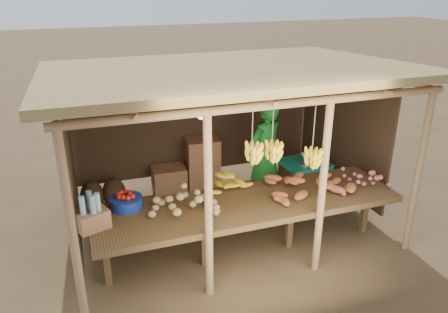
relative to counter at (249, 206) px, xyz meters
name	(u,v)px	position (x,y,z in m)	size (l,w,h in m)	color
ground	(224,220)	(0.00, 0.95, -0.74)	(60.00, 60.00, 0.00)	brown
stall_structure	(222,95)	(0.01, 1.04, 1.19)	(4.70, 3.50, 2.43)	#AA8157
counter	(249,206)	(0.00, 0.00, 0.00)	(3.90, 1.05, 0.80)	brown
potato_heap	(186,198)	(-0.80, 0.03, 0.24)	(0.87, 0.52, 0.36)	tan
sweet_potato_heap	(310,176)	(0.90, 0.08, 0.24)	(1.12, 0.67, 0.36)	#C25F32
onion_heap	(360,175)	(1.57, -0.09, 0.24)	(0.75, 0.45, 0.35)	#CB626C
banana_pile	(225,178)	(-0.18, 0.41, 0.24)	(0.64, 0.38, 0.35)	yellow
tomato_basin	(126,201)	(-1.48, 0.36, 0.15)	(0.40, 0.40, 0.21)	navy
bottle_box	(91,215)	(-1.90, 0.01, 0.23)	(0.42, 0.37, 0.44)	#9D6946
vendor	(265,155)	(0.75, 1.18, 0.15)	(0.64, 0.42, 1.77)	#176922
tarp_crate	(303,179)	(1.48, 1.21, -0.39)	(0.77, 0.67, 0.86)	brown
carton_stack	(192,168)	(-0.17, 2.15, -0.35)	(1.18, 0.47, 0.88)	#9D6946
burlap_sacks	(103,192)	(-1.68, 2.07, -0.52)	(0.72, 0.38, 0.51)	#432F1F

